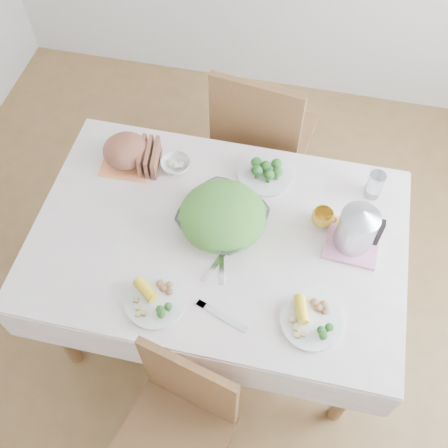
% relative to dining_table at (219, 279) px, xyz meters
% --- Properties ---
extents(floor, '(3.60, 3.60, 0.00)m').
position_rel_dining_table_xyz_m(floor, '(0.00, 0.00, -0.38)').
color(floor, brown).
rests_on(floor, ground).
extents(dining_table, '(1.40, 0.90, 0.75)m').
position_rel_dining_table_xyz_m(dining_table, '(0.00, 0.00, 0.00)').
color(dining_table, brown).
rests_on(dining_table, floor).
extents(tablecloth, '(1.50, 1.00, 0.01)m').
position_rel_dining_table_xyz_m(tablecloth, '(0.00, 0.00, 0.38)').
color(tablecloth, white).
rests_on(tablecloth, dining_table).
extents(chair_near, '(0.48, 0.48, 0.88)m').
position_rel_dining_table_xyz_m(chair_near, '(-0.02, -0.75, 0.09)').
color(chair_near, brown).
rests_on(chair_near, floor).
extents(chair_far, '(0.52, 0.52, 1.02)m').
position_rel_dining_table_xyz_m(chair_far, '(0.06, 0.82, 0.09)').
color(chair_far, brown).
rests_on(chair_far, floor).
extents(salad_bowl, '(0.44, 0.44, 0.08)m').
position_rel_dining_table_xyz_m(salad_bowl, '(0.01, 0.05, 0.43)').
color(salad_bowl, white).
rests_on(salad_bowl, tablecloth).
extents(dinner_plate_left, '(0.31, 0.31, 0.02)m').
position_rel_dining_table_xyz_m(dinner_plate_left, '(-0.16, -0.34, 0.40)').
color(dinner_plate_left, white).
rests_on(dinner_plate_left, tablecloth).
extents(dinner_plate_right, '(0.25, 0.25, 0.02)m').
position_rel_dining_table_xyz_m(dinner_plate_right, '(0.41, -0.29, 0.40)').
color(dinner_plate_right, white).
rests_on(dinner_plate_right, tablecloth).
extents(broccoli_plate, '(0.28, 0.28, 0.02)m').
position_rel_dining_table_xyz_m(broccoli_plate, '(0.13, 0.34, 0.40)').
color(broccoli_plate, beige).
rests_on(broccoli_plate, tablecloth).
extents(napkin, '(0.23, 0.23, 0.00)m').
position_rel_dining_table_xyz_m(napkin, '(-0.47, 0.30, 0.39)').
color(napkin, '#FE8A51').
rests_on(napkin, tablecloth).
extents(bread_loaf, '(0.24, 0.23, 0.12)m').
position_rel_dining_table_xyz_m(bread_loaf, '(-0.47, 0.30, 0.45)').
color(bread_loaf, brown).
rests_on(bread_loaf, napkin).
extents(fruit_bowl, '(0.17, 0.17, 0.04)m').
position_rel_dining_table_xyz_m(fruit_bowl, '(-0.26, 0.30, 0.41)').
color(fruit_bowl, white).
rests_on(fruit_bowl, tablecloth).
extents(yellow_mug, '(0.10, 0.10, 0.07)m').
position_rel_dining_table_xyz_m(yellow_mug, '(0.40, 0.15, 0.42)').
color(yellow_mug, gold).
rests_on(yellow_mug, tablecloth).
extents(glass_tumbler, '(0.08, 0.08, 0.13)m').
position_rel_dining_table_xyz_m(glass_tumbler, '(0.59, 0.34, 0.45)').
color(glass_tumbler, white).
rests_on(glass_tumbler, tablecloth).
extents(pink_tray, '(0.22, 0.22, 0.02)m').
position_rel_dining_table_xyz_m(pink_tray, '(0.53, 0.08, 0.40)').
color(pink_tray, '#CC7D9B').
rests_on(pink_tray, tablecloth).
extents(electric_kettle, '(0.17, 0.17, 0.21)m').
position_rel_dining_table_xyz_m(electric_kettle, '(0.53, 0.08, 0.51)').
color(electric_kettle, '#B2B5BA').
rests_on(electric_kettle, pink_tray).
extents(fork_left, '(0.06, 0.17, 0.00)m').
position_rel_dining_table_xyz_m(fork_left, '(0.04, -0.13, 0.39)').
color(fork_left, silver).
rests_on(fork_left, tablecloth).
extents(fork_right, '(0.08, 0.17, 0.00)m').
position_rel_dining_table_xyz_m(fork_right, '(0.02, -0.14, 0.39)').
color(fork_right, silver).
rests_on(fork_right, tablecloth).
extents(knife, '(0.21, 0.10, 0.00)m').
position_rel_dining_table_xyz_m(knife, '(0.09, -0.34, 0.39)').
color(knife, silver).
rests_on(knife, tablecloth).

